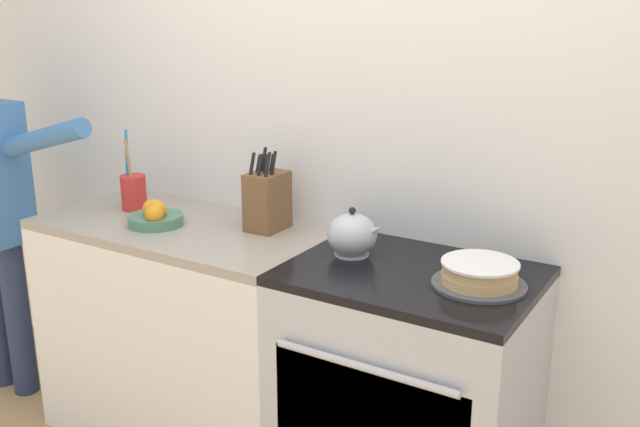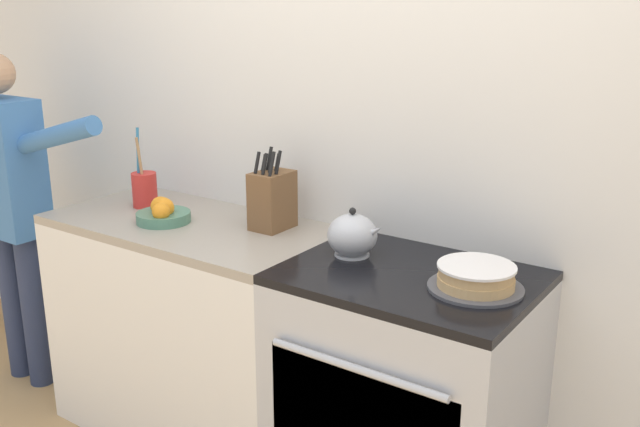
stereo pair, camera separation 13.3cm
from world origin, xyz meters
The scene contains 8 objects.
wall_back centered at (0.00, 0.61, 1.30)m, with size 8.00×0.04×2.60m.
counter_cabinet centered at (-0.69, 0.30, 0.46)m, with size 1.16×0.59×0.92m.
stove_range centered at (0.29, 0.29, 0.46)m, with size 0.79×0.63×0.92m.
layer_cake centered at (0.51, 0.29, 0.96)m, with size 0.29×0.29×0.08m.
tea_kettle centered at (0.05, 0.33, 0.99)m, with size 0.21×0.17×0.17m.
knife_block centered at (-0.36, 0.42, 1.04)m, with size 0.12×0.16×0.31m.
utensil_crock centered at (-0.99, 0.35, 1.00)m, with size 0.10×0.10×0.33m.
fruit_bowl centered at (-0.76, 0.23, 0.96)m, with size 0.21×0.21×0.10m.
Camera 1 is at (1.16, -1.67, 1.75)m, focal length 40.00 mm.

